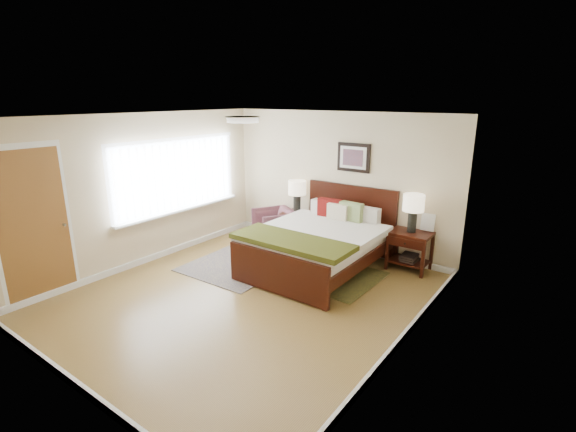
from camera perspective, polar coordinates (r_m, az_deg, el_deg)
The scene contains 18 objects.
floor at distance 6.11m, azimuth -5.52°, elevation -10.74°, with size 5.00×5.00×0.00m, color olive.
back_wall at distance 7.64m, azimuth 6.76°, elevation 4.68°, with size 4.50×0.04×2.50m, color beige.
front_wall at distance 4.25m, azimuth -29.09°, elevation -6.72°, with size 4.50×0.04×2.50m, color beige.
left_wall at distance 7.32m, azimuth -19.14°, elevation 3.38°, with size 0.04×5.00×2.50m, color beige.
right_wall at distance 4.54m, azimuth 15.91°, elevation -3.85°, with size 0.04×5.00×2.50m, color beige.
ceiling at distance 5.46m, azimuth -6.24°, elevation 13.39°, with size 4.50×5.00×0.02m, color white.
window at distance 7.66m, azimuth -14.72°, elevation 5.25°, with size 0.11×2.72×1.32m.
door at distance 6.54m, azimuth -31.42°, elevation -1.19°, with size 0.06×1.00×2.18m.
ceil_fixture at distance 5.46m, azimuth -6.22°, elevation 13.02°, with size 0.44×0.44×0.08m.
bed at distance 6.74m, azimuth 4.26°, elevation -2.90°, with size 1.85×2.25×1.21m.
wall_art at distance 7.39m, azimuth 8.93°, elevation 7.90°, with size 0.62×0.05×0.50m.
nightstand_left at distance 8.00m, azimuth 1.14°, elevation -0.38°, with size 0.51×0.46×0.60m.
nightstand_right at distance 7.06m, azimuth 16.30°, elevation -4.04°, with size 0.65×0.49×0.64m.
lamp_left at distance 7.88m, azimuth 1.25°, elevation 3.49°, with size 0.33×0.33×0.61m.
lamp_right at distance 6.87m, azimuth 16.78°, elevation 1.28°, with size 0.33×0.33×0.61m.
armchair at distance 8.05m, azimuth -1.88°, elevation -1.39°, with size 0.71×0.73×0.67m, color brown.
rug_persian at distance 7.31m, azimuth -5.46°, elevation -6.00°, with size 1.51×2.13×0.01m, color #0C0B38.
rug_navy at distance 6.59m, azimuth 7.96°, elevation -8.67°, with size 0.88×1.32×0.01m, color black.
Camera 1 is at (3.66, -4.04, 2.75)m, focal length 26.00 mm.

